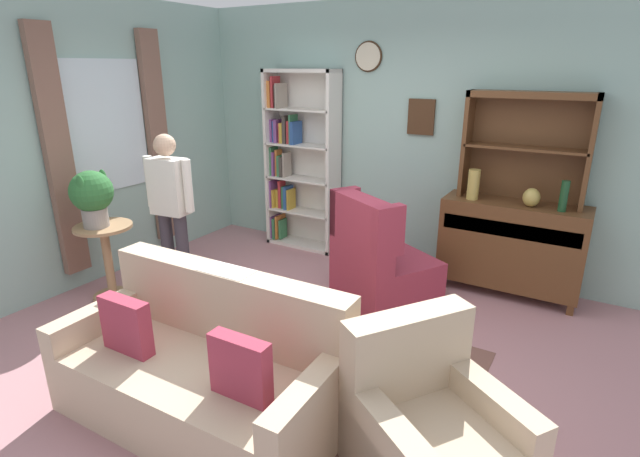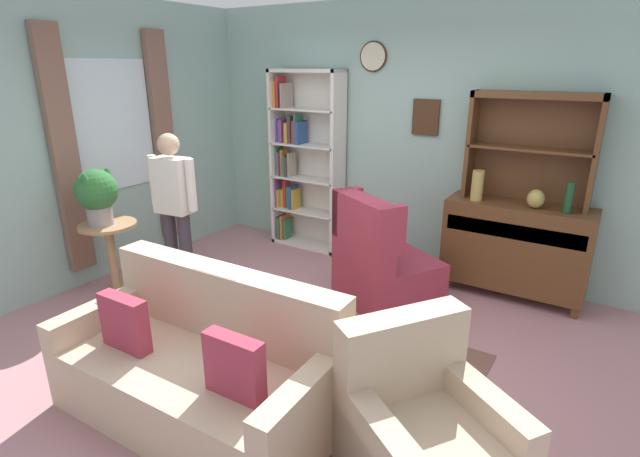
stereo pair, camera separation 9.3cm
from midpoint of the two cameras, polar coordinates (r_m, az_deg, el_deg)
ground_plane at (r=4.00m, az=-3.47°, el=-13.70°), size 5.40×4.60×0.02m
wall_back at (r=5.31m, az=9.46°, el=10.64°), size 5.00×0.09×2.80m
wall_left at (r=5.32m, az=-26.85°, el=8.83°), size 0.16×4.20×2.80m
area_rug at (r=3.69m, az=-3.53°, el=-16.53°), size 2.42×1.99×0.01m
bookshelf at (r=5.80m, az=-3.16°, el=7.95°), size 0.90×0.30×2.10m
sideboard at (r=4.95m, az=21.18°, el=-1.72°), size 1.30×0.45×0.92m
sideboard_hutch at (r=4.82m, az=22.91°, el=10.47°), size 1.10×0.26×1.00m
vase_tall at (r=4.79m, az=17.21°, el=5.01°), size 0.11×0.11×0.29m
vase_round at (r=4.73m, az=23.27°, el=3.40°), size 0.15×0.15×0.17m
bottle_wine at (r=4.67m, az=26.45°, el=3.45°), size 0.07×0.07×0.28m
couch_floral at (r=3.25m, az=-14.48°, el=-16.10°), size 1.82×0.89×0.90m
armchair_floral at (r=2.81m, az=12.01°, el=-22.78°), size 1.07×1.06×0.88m
wingback_chair at (r=4.52m, az=6.38°, el=-4.13°), size 1.08×1.08×1.05m
plant_stand at (r=4.98m, az=-24.43°, el=-2.75°), size 0.52×0.52×0.73m
potted_plant_large at (r=4.80m, az=-25.93°, el=3.63°), size 0.38×0.38×0.52m
person_reading at (r=4.71m, az=-17.83°, el=2.73°), size 0.53×0.24×1.56m
coffee_table at (r=3.66m, az=-5.27°, el=-10.46°), size 0.80×0.50×0.42m
book_stack at (r=3.68m, az=-5.84°, el=-8.26°), size 0.18×0.15×0.09m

